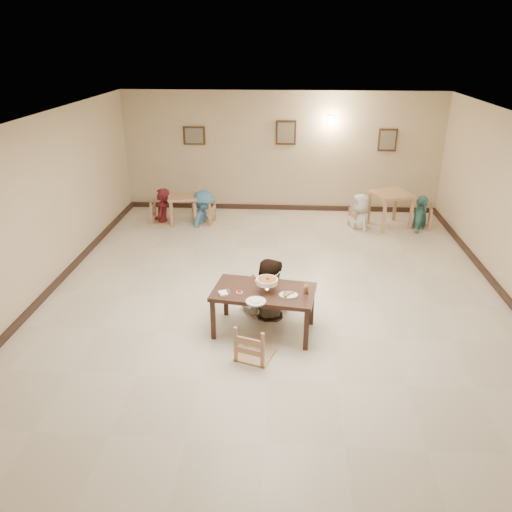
# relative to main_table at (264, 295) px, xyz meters

# --- Properties ---
(floor) EXTENTS (10.00, 10.00, 0.00)m
(floor) POSITION_rel_main_table_xyz_m (0.13, 1.01, -0.62)
(floor) COLOR beige
(floor) RESTS_ON ground
(ceiling) EXTENTS (10.00, 10.00, 0.00)m
(ceiling) POSITION_rel_main_table_xyz_m (0.13, 1.01, 2.38)
(ceiling) COLOR white
(ceiling) RESTS_ON wall_back
(wall_back) EXTENTS (10.00, 0.00, 10.00)m
(wall_back) POSITION_rel_main_table_xyz_m (0.13, 6.01, 0.88)
(wall_back) COLOR beige
(wall_back) RESTS_ON floor
(wall_front) EXTENTS (10.00, 0.00, 10.00)m
(wall_front) POSITION_rel_main_table_xyz_m (0.13, -3.99, 0.88)
(wall_front) COLOR beige
(wall_front) RESTS_ON floor
(wall_left) EXTENTS (0.00, 10.00, 10.00)m
(wall_left) POSITION_rel_main_table_xyz_m (-3.87, 1.01, 0.88)
(wall_left) COLOR beige
(wall_left) RESTS_ON floor
(baseboard_back) EXTENTS (8.00, 0.06, 0.12)m
(baseboard_back) POSITION_rel_main_table_xyz_m (0.13, 5.98, -0.56)
(baseboard_back) COLOR #301E17
(baseboard_back) RESTS_ON floor
(baseboard_left) EXTENTS (0.06, 10.00, 0.12)m
(baseboard_left) POSITION_rel_main_table_xyz_m (-3.84, 1.01, -0.56)
(baseboard_left) COLOR #301E17
(baseboard_left) RESTS_ON floor
(baseboard_right) EXTENTS (0.06, 10.00, 0.12)m
(baseboard_right) POSITION_rel_main_table_xyz_m (4.10, 1.01, -0.56)
(baseboard_right) COLOR #301E17
(baseboard_right) RESTS_ON floor
(picture_a) EXTENTS (0.55, 0.04, 0.45)m
(picture_a) POSITION_rel_main_table_xyz_m (-2.07, 5.96, 1.28)
(picture_a) COLOR #3A2314
(picture_a) RESTS_ON wall_back
(picture_b) EXTENTS (0.50, 0.04, 0.60)m
(picture_b) POSITION_rel_main_table_xyz_m (0.23, 5.96, 1.38)
(picture_b) COLOR #3A2314
(picture_b) RESTS_ON wall_back
(picture_c) EXTENTS (0.45, 0.04, 0.55)m
(picture_c) POSITION_rel_main_table_xyz_m (2.73, 5.96, 1.23)
(picture_c) COLOR #3A2314
(picture_c) RESTS_ON wall_back
(wall_sconce) EXTENTS (0.16, 0.05, 0.22)m
(wall_sconce) POSITION_rel_main_table_xyz_m (1.33, 5.97, 1.68)
(wall_sconce) COLOR #FFD88C
(wall_sconce) RESTS_ON wall_back
(main_table) EXTENTS (1.61, 1.05, 0.70)m
(main_table) POSITION_rel_main_table_xyz_m (0.00, 0.00, 0.00)
(main_table) COLOR #3A2017
(main_table) RESTS_ON floor
(chair_far) EXTENTS (0.46, 0.46, 0.99)m
(chair_far) POSITION_rel_main_table_xyz_m (-0.01, 0.70, -0.13)
(chair_far) COLOR tan
(chair_far) RESTS_ON floor
(chair_near) EXTENTS (0.48, 0.48, 1.02)m
(chair_near) POSITION_rel_main_table_xyz_m (-0.09, -0.67, -0.12)
(chair_near) COLOR tan
(chair_near) RESTS_ON floor
(main_diner) EXTENTS (1.01, 0.83, 1.90)m
(main_diner) POSITION_rel_main_table_xyz_m (0.03, 0.58, 0.32)
(main_diner) COLOR gray
(main_diner) RESTS_ON floor
(curry_warmer) EXTENTS (0.36, 0.32, 0.29)m
(curry_warmer) POSITION_rel_main_table_xyz_m (0.05, -0.04, 0.25)
(curry_warmer) COLOR silver
(curry_warmer) RESTS_ON main_table
(rice_plate_far) EXTENTS (0.30, 0.30, 0.07)m
(rice_plate_far) POSITION_rel_main_table_xyz_m (0.00, 0.28, 0.10)
(rice_plate_far) COLOR white
(rice_plate_far) RESTS_ON main_table
(rice_plate_near) EXTENTS (0.29, 0.29, 0.07)m
(rice_plate_near) POSITION_rel_main_table_xyz_m (-0.09, -0.37, 0.09)
(rice_plate_near) COLOR white
(rice_plate_near) RESTS_ON main_table
(fried_plate) EXTENTS (0.28, 0.28, 0.06)m
(fried_plate) POSITION_rel_main_table_xyz_m (0.36, -0.16, 0.10)
(fried_plate) COLOR white
(fried_plate) RESTS_ON main_table
(chili_dish) EXTENTS (0.10, 0.10, 0.02)m
(chili_dish) POSITION_rel_main_table_xyz_m (-0.36, -0.11, 0.09)
(chili_dish) COLOR white
(chili_dish) RESTS_ON main_table
(napkin_cutlery) EXTENTS (0.20, 0.25, 0.03)m
(napkin_cutlery) POSITION_rel_main_table_xyz_m (-0.58, -0.16, 0.09)
(napkin_cutlery) COLOR white
(napkin_cutlery) RESTS_ON main_table
(drink_glass) EXTENTS (0.07, 0.07, 0.14)m
(drink_glass) POSITION_rel_main_table_xyz_m (0.62, -0.05, 0.15)
(drink_glass) COLOR white
(drink_glass) RESTS_ON main_table
(bg_table_left) EXTENTS (0.82, 0.82, 0.68)m
(bg_table_left) POSITION_rel_main_table_xyz_m (-2.22, 4.83, -0.08)
(bg_table_left) COLOR tan
(bg_table_left) RESTS_ON floor
(bg_table_right) EXTENTS (1.07, 1.07, 0.83)m
(bg_table_right) POSITION_rel_main_table_xyz_m (2.75, 4.87, 0.07)
(bg_table_right) COLOR tan
(bg_table_right) RESTS_ON floor
(bg_chair_ll) EXTENTS (0.49, 0.49, 1.04)m
(bg_chair_ll) POSITION_rel_main_table_xyz_m (-2.72, 4.81, -0.11)
(bg_chair_ll) COLOR tan
(bg_chair_ll) RESTS_ON floor
(bg_chair_lr) EXTENTS (0.49, 0.49, 1.05)m
(bg_chair_lr) POSITION_rel_main_table_xyz_m (-1.71, 4.79, -0.10)
(bg_chair_lr) COLOR tan
(bg_chair_lr) RESTS_ON floor
(bg_chair_rl) EXTENTS (0.41, 0.41, 0.87)m
(bg_chair_rl) POSITION_rel_main_table_xyz_m (2.04, 4.79, -0.19)
(bg_chair_rl) COLOR tan
(bg_chair_rl) RESTS_ON floor
(bg_chair_rr) EXTENTS (0.49, 0.49, 1.04)m
(bg_chair_rr) POSITION_rel_main_table_xyz_m (3.46, 4.81, -0.10)
(bg_chair_rr) COLOR tan
(bg_chair_rr) RESTS_ON floor
(bg_diner_a) EXTENTS (0.43, 0.63, 1.69)m
(bg_diner_a) POSITION_rel_main_table_xyz_m (-2.72, 4.81, 0.22)
(bg_diner_a) COLOR #501219
(bg_diner_a) RESTS_ON floor
(bg_diner_b) EXTENTS (0.77, 1.14, 1.64)m
(bg_diner_b) POSITION_rel_main_table_xyz_m (-1.71, 4.79, 0.20)
(bg_diner_b) COLOR teal
(bg_diner_b) RESTS_ON floor
(bg_diner_c) EXTENTS (0.75, 0.92, 1.62)m
(bg_diner_c) POSITION_rel_main_table_xyz_m (2.04, 4.79, 0.19)
(bg_diner_c) COLOR silver
(bg_diner_c) RESTS_ON floor
(bg_diner_d) EXTENTS (0.67, 1.00, 1.57)m
(bg_diner_d) POSITION_rel_main_table_xyz_m (3.46, 4.81, 0.16)
(bg_diner_d) COLOR teal
(bg_diner_d) RESTS_ON floor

